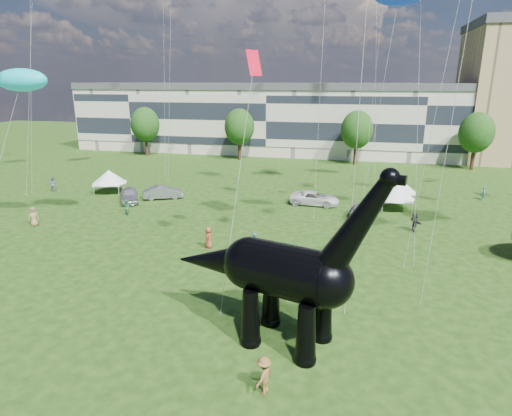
# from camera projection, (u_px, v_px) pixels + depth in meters

# --- Properties ---
(ground) EXTENTS (220.00, 220.00, 0.00)m
(ground) POSITION_uv_depth(u_px,v_px,m) (191.00, 331.00, 23.99)
(ground) COLOR #16330C
(ground) RESTS_ON ground
(terrace_row) EXTENTS (78.00, 11.00, 12.00)m
(terrace_row) POSITION_uv_depth(u_px,v_px,m) (272.00, 121.00, 81.83)
(terrace_row) COLOR beige
(terrace_row) RESTS_ON ground
(tree_far_left) EXTENTS (5.20, 5.20, 9.44)m
(tree_far_left) POSITION_uv_depth(u_px,v_px,m) (145.00, 122.00, 78.32)
(tree_far_left) COLOR #382314
(tree_far_left) RESTS_ON ground
(tree_mid_left) EXTENTS (5.20, 5.20, 9.44)m
(tree_mid_left) POSITION_uv_depth(u_px,v_px,m) (239.00, 124.00, 74.27)
(tree_mid_left) COLOR #382314
(tree_mid_left) RESTS_ON ground
(tree_mid_right) EXTENTS (5.20, 5.20, 9.44)m
(tree_mid_right) POSITION_uv_depth(u_px,v_px,m) (357.00, 127.00, 69.77)
(tree_mid_right) COLOR #382314
(tree_mid_right) RESTS_ON ground
(tree_far_right) EXTENTS (5.20, 5.20, 9.44)m
(tree_far_right) POSITION_uv_depth(u_px,v_px,m) (477.00, 129.00, 65.72)
(tree_far_right) COLOR #382314
(tree_far_right) RESTS_ON ground
(dinosaur_sculpture) EXTENTS (12.59, 5.27, 10.33)m
(dinosaur_sculpture) POSITION_uv_depth(u_px,v_px,m) (278.00, 273.00, 22.16)
(dinosaur_sculpture) COLOR black
(dinosaur_sculpture) RESTS_ON ground
(car_silver) EXTENTS (4.17, 5.18, 1.66)m
(car_silver) POSITION_uv_depth(u_px,v_px,m) (129.00, 195.00, 49.40)
(car_silver) COLOR silver
(car_silver) RESTS_ON ground
(car_grey) EXTENTS (4.87, 3.56, 1.53)m
(car_grey) POSITION_uv_depth(u_px,v_px,m) (163.00, 192.00, 50.65)
(car_grey) COLOR gray
(car_grey) RESTS_ON ground
(car_white) EXTENTS (5.67, 2.89, 1.53)m
(car_white) POSITION_uv_depth(u_px,v_px,m) (315.00, 198.00, 48.15)
(car_white) COLOR white
(car_white) RESTS_ON ground
(car_dark) EXTENTS (1.99, 4.67, 1.34)m
(car_dark) POSITION_uv_depth(u_px,v_px,m) (359.00, 215.00, 42.54)
(car_dark) COLOR #595960
(car_dark) RESTS_ON ground
(gazebo_near) EXTENTS (4.72, 4.72, 2.90)m
(gazebo_near) POSITION_uv_depth(u_px,v_px,m) (395.00, 191.00, 46.05)
(gazebo_near) COLOR white
(gazebo_near) RESTS_ON ground
(gazebo_far) EXTENTS (4.43, 4.43, 2.69)m
(gazebo_far) POSITION_uv_depth(u_px,v_px,m) (399.00, 185.00, 49.30)
(gazebo_far) COLOR silver
(gazebo_far) RESTS_ON ground
(gazebo_left) EXTENTS (5.01, 5.01, 2.88)m
(gazebo_left) POSITION_uv_depth(u_px,v_px,m) (109.00, 177.00, 53.04)
(gazebo_left) COLOR white
(gazebo_left) RESTS_ON ground
(visitors) EXTENTS (52.64, 38.75, 1.89)m
(visitors) POSITION_uv_depth(u_px,v_px,m) (219.00, 228.00, 37.90)
(visitors) COLOR teal
(visitors) RESTS_ON ground
(kites) EXTENTS (67.51, 46.13, 26.43)m
(kites) POSITION_uv_depth(u_px,v_px,m) (223.00, 4.00, 38.35)
(kites) COLOR #F74F10
(kites) RESTS_ON ground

